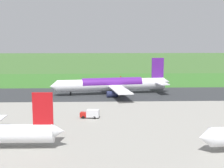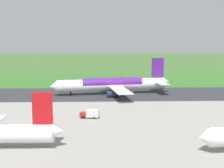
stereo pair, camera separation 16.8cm
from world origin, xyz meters
The scene contains 8 objects.
ground_plane centered at (0.00, 0.00, 0.00)m, with size 800.00×800.00×0.00m, color #3D662D.
runway_asphalt centered at (0.00, 0.00, 0.03)m, with size 600.00×33.34×0.06m, color #2D3033.
apron_concrete centered at (0.00, 61.46, 0.03)m, with size 440.00×110.00×0.05m, color gray.
grass_verge_foreground centered at (0.00, -39.29, 0.02)m, with size 600.00×80.00×0.04m, color #346B27.
airliner_main centered at (10.08, -0.06, 4.35)m, with size 53.99×44.39×15.88m.
service_truck_baggage centered at (18.50, 40.80, 1.40)m, with size 6.02×2.89×2.65m.
no_stopping_sign centered at (3.96, -41.05, 1.73)m, with size 0.60×0.10×2.94m.
traffic_cone_orange centered at (7.26, -37.30, 0.28)m, with size 0.40×0.40×0.55m, color orange.
Camera 2 is at (14.89, 130.38, 24.03)m, focal length 47.86 mm.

